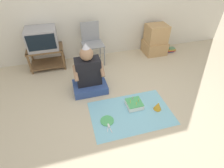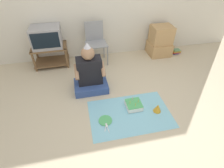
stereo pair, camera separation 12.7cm
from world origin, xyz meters
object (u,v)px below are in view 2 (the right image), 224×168
tv (47,37)px  party_hat_blue (158,108)px  book_pile (176,51)px  birthday_cake (134,105)px  folding_chair (95,40)px  person_seated (90,74)px  paper_plate (105,120)px  cardboard_box_stack (160,42)px

tv → party_hat_blue: 2.49m
book_pile → birthday_cake: bearing=-135.7°
book_pile → birthday_cake: birthday_cake is taller
book_pile → tv: bearing=177.9°
book_pile → party_hat_blue: size_ratio=1.39×
folding_chair → birthday_cake: 1.67m
tv → birthday_cake: (1.33, -1.60, -0.59)m
folding_chair → person_seated: size_ratio=0.96×
birthday_cake → paper_plate: size_ratio=1.23×
book_pile → party_hat_blue: (-1.20, -1.66, 0.02)m
folding_chair → paper_plate: bearing=-93.9°
folding_chair → book_pile: size_ratio=4.36×
tv → paper_plate: size_ratio=2.81×
cardboard_box_stack → paper_plate: size_ratio=3.36×
folding_chair → party_hat_blue: bearing=-67.5°
folding_chair → cardboard_box_stack: 1.50m
birthday_cake → tv: bearing=129.8°
birthday_cake → paper_plate: 0.53m
tv → folding_chair: bearing=-2.3°
book_pile → person_seated: person_seated is taller
person_seated → birthday_cake: 0.91m
folding_chair → birthday_cake: bearing=-76.4°
folding_chair → person_seated: person_seated is taller
cardboard_box_stack → party_hat_blue: cardboard_box_stack is taller
cardboard_box_stack → paper_plate: cardboard_box_stack is taller
person_seated → paper_plate: (0.12, -0.80, -0.30)m
person_seated → party_hat_blue: (0.95, -0.78, -0.24)m
folding_chair → party_hat_blue: size_ratio=6.08×
folding_chair → book_pile: (1.91, -0.07, -0.45)m
folding_chair → tv: bearing=177.7°
cardboard_box_stack → person_seated: size_ratio=0.75×
cardboard_box_stack → party_hat_blue: 1.91m
tv → birthday_cake: tv is taller
tv → party_hat_blue: size_ratio=4.01×
tv → person_seated: person_seated is taller
party_hat_blue → book_pile: bearing=54.2°
tv → paper_plate: (0.84, -1.78, -0.63)m
cardboard_box_stack → book_pile: cardboard_box_stack is taller
paper_plate → book_pile: bearing=39.6°
paper_plate → cardboard_box_stack: bearing=47.4°
party_hat_blue → paper_plate: bearing=-178.5°
folding_chair → cardboard_box_stack: (1.49, 0.00, -0.19)m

